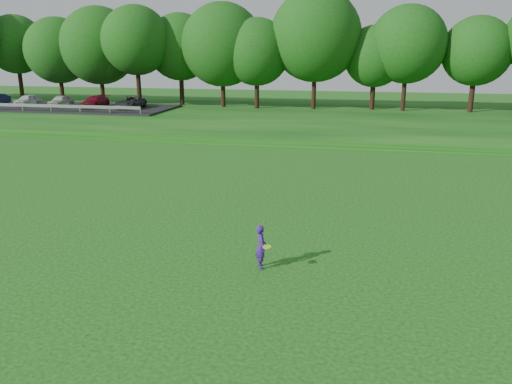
# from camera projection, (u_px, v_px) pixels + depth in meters

# --- Properties ---
(ground) EXTENTS (140.00, 140.00, 0.00)m
(ground) POSITION_uv_depth(u_px,v_px,m) (140.00, 244.00, 17.62)
(ground) COLOR #0D450E
(ground) RESTS_ON ground
(berm) EXTENTS (130.00, 30.00, 0.60)m
(berm) POSITION_uv_depth(u_px,v_px,m) (285.00, 116.00, 49.53)
(berm) COLOR #0D450E
(berm) RESTS_ON ground
(walking_path) EXTENTS (130.00, 1.60, 0.04)m
(walking_path) POSITION_uv_depth(u_px,v_px,m) (256.00, 143.00, 36.43)
(walking_path) COLOR gray
(walking_path) RESTS_ON ground
(treeline) EXTENTS (104.00, 7.00, 15.00)m
(treeline) POSITION_uv_depth(u_px,v_px,m) (292.00, 35.00, 51.15)
(treeline) COLOR #194510
(treeline) RESTS_ON berm
(parking_lot) EXTENTS (24.00, 9.00, 1.38)m
(parking_lot) POSITION_uv_depth(u_px,v_px,m) (65.00, 104.00, 52.84)
(parking_lot) COLOR black
(parking_lot) RESTS_ON berm
(woman) EXTENTS (0.65, 0.82, 1.41)m
(woman) POSITION_uv_depth(u_px,v_px,m) (261.00, 247.00, 15.53)
(woman) COLOR #3A1C7E
(woman) RESTS_ON ground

